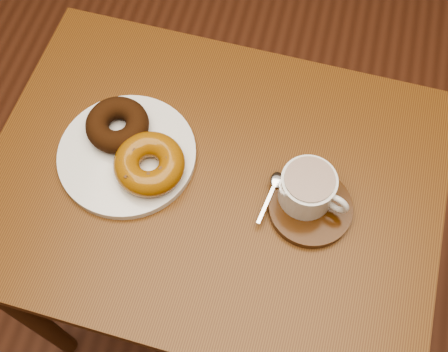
% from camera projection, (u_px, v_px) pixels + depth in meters
% --- Properties ---
extents(ground, '(6.00, 6.00, 0.00)m').
position_uv_depth(ground, '(216.00, 233.00, 1.66)').
color(ground, '#5C2F1C').
rests_on(ground, ground).
extents(cafe_table, '(0.79, 0.60, 0.72)m').
position_uv_depth(cafe_table, '(214.00, 206.00, 1.05)').
color(cafe_table, brown).
rests_on(cafe_table, ground).
extents(donut_plate, '(0.26, 0.26, 0.01)m').
position_uv_depth(donut_plate, '(127.00, 155.00, 0.96)').
color(donut_plate, white).
rests_on(donut_plate, cafe_table).
extents(donut_cinnamon, '(0.13, 0.13, 0.04)m').
position_uv_depth(donut_cinnamon, '(117.00, 125.00, 0.95)').
color(donut_cinnamon, black).
rests_on(donut_cinnamon, donut_plate).
extents(donut_caramel, '(0.13, 0.13, 0.04)m').
position_uv_depth(donut_caramel, '(149.00, 164.00, 0.91)').
color(donut_caramel, '#9A5D10').
rests_on(donut_caramel, donut_plate).
extents(saucer, '(0.15, 0.15, 0.01)m').
position_uv_depth(saucer, '(310.00, 208.00, 0.91)').
color(saucer, '#391C07').
rests_on(saucer, cafe_table).
extents(coffee_cup, '(0.11, 0.09, 0.06)m').
position_uv_depth(coffee_cup, '(308.00, 188.00, 0.88)').
color(coffee_cup, white).
rests_on(coffee_cup, saucer).
extents(teaspoon, '(0.03, 0.10, 0.01)m').
position_uv_depth(teaspoon, '(275.00, 184.00, 0.92)').
color(teaspoon, silver).
rests_on(teaspoon, saucer).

